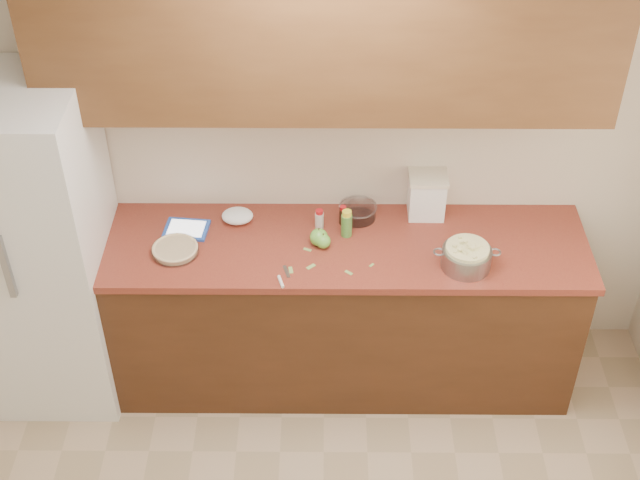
{
  "coord_description": "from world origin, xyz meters",
  "views": [
    {
      "loc": [
        -0.0,
        -1.95,
        3.74
      ],
      "look_at": [
        -0.02,
        1.43,
        0.98
      ],
      "focal_mm": 50.0,
      "sensor_mm": 36.0,
      "label": 1
    }
  ],
  "objects_px": {
    "pie": "(175,250)",
    "tablet": "(186,229)",
    "colander": "(466,257)",
    "flour_canister": "(427,193)"
  },
  "relations": [
    {
      "from": "pie",
      "to": "colander",
      "type": "relative_size",
      "value": 0.72
    },
    {
      "from": "flour_canister",
      "to": "tablet",
      "type": "distance_m",
      "value": 1.24
    },
    {
      "from": "pie",
      "to": "tablet",
      "type": "height_order",
      "value": "pie"
    },
    {
      "from": "flour_canister",
      "to": "colander",
      "type": "bearing_deg",
      "value": -69.64
    },
    {
      "from": "tablet",
      "to": "colander",
      "type": "bearing_deg",
      "value": -5.12
    },
    {
      "from": "colander",
      "to": "tablet",
      "type": "relative_size",
      "value": 1.39
    },
    {
      "from": "tablet",
      "to": "pie",
      "type": "bearing_deg",
      "value": -94.64
    },
    {
      "from": "flour_canister",
      "to": "tablet",
      "type": "relative_size",
      "value": 1.03
    },
    {
      "from": "flour_canister",
      "to": "pie",
      "type": "bearing_deg",
      "value": -165.07
    },
    {
      "from": "colander",
      "to": "flour_canister",
      "type": "height_order",
      "value": "flour_canister"
    }
  ]
}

